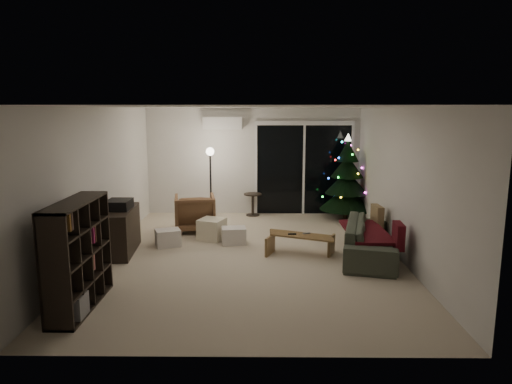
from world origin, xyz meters
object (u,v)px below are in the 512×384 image
Objects in this scene: armchair at (195,213)px; christmas_tree at (347,177)px; coffee_table at (301,244)px; media_cabinet at (120,231)px; sofa at (371,239)px; bookshelf at (65,255)px.

armchair is 3.51m from christmas_tree.
coffee_table is (2.04, -1.57, -0.20)m from armchair.
media_cabinet is 4.30m from sofa.
media_cabinet is 0.60× the size of sofa.
sofa is at bearing 41.62° from bookshelf.
media_cabinet is 1.11× the size of coffee_table.
media_cabinet reaches higher than armchair.
coffee_table is at bearing -115.47° from christmas_tree.
sofa is 2.82m from christmas_tree.
christmas_tree is (1.26, 2.64, 0.79)m from coffee_table.
bookshelf is 4.78m from sofa.
media_cabinet is 1.84m from armchair.
coffee_table is (-1.18, 0.11, -0.13)m from sofa.
media_cabinet is 0.64× the size of christmas_tree.
bookshelf is at bearing -122.98° from coffee_table.
armchair is at bearing 76.38° from sofa.
christmas_tree is (0.08, 2.74, 0.67)m from sofa.
christmas_tree reaches higher than media_cabinet.
coffee_table is 0.58× the size of christmas_tree.
armchair reaches higher than sofa.
armchair reaches higher than coffee_table.
bookshelf reaches higher than coffee_table.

